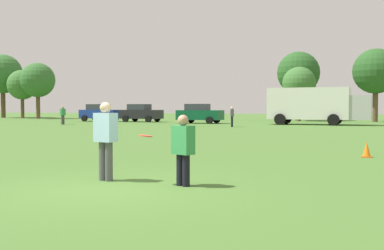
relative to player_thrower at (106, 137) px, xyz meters
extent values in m
plane|color=#47702D|center=(0.59, -0.91, -0.94)|extent=(189.71, 189.71, 0.00)
cylinder|color=#4C4C51|center=(-0.09, 0.02, -0.53)|extent=(0.16, 0.16, 0.82)
cylinder|color=#4C4C51|center=(0.09, -0.02, -0.53)|extent=(0.16, 0.16, 0.82)
cube|color=#9EC6E5|center=(0.00, 0.00, 0.19)|extent=(0.52, 0.38, 0.61)
sphere|color=#D8AD8C|center=(0.00, 0.00, 0.61)|extent=(0.23, 0.23, 0.23)
cylinder|color=black|center=(1.86, -0.14, -0.62)|extent=(0.15, 0.15, 0.63)
cylinder|color=black|center=(1.71, -0.07, -0.62)|extent=(0.15, 0.15, 0.63)
cube|color=#338C4C|center=(1.78, -0.10, -0.02)|extent=(0.50, 0.41, 0.57)
sphere|color=tan|center=(1.78, -0.10, 0.36)|extent=(0.22, 0.22, 0.22)
cylinder|color=#E54C33|center=(1.01, -0.18, 0.05)|extent=(0.27, 0.27, 0.06)
cube|color=#D8590C|center=(5.30, 6.82, -0.92)|extent=(0.32, 0.32, 0.03)
cone|color=orange|center=(5.30, 6.82, -0.68)|extent=(0.24, 0.24, 0.45)
cube|color=navy|center=(-20.86, 35.81, -0.16)|extent=(4.29, 2.02, 0.90)
cube|color=#2D333D|center=(-21.11, 35.82, 0.56)|extent=(2.08, 1.74, 0.64)
cylinder|color=black|center=(-19.50, 36.73, -0.61)|extent=(0.67, 0.25, 0.66)
cylinder|color=black|center=(-19.61, 34.74, -0.61)|extent=(0.67, 0.25, 0.66)
cylinder|color=black|center=(-22.10, 36.87, -0.61)|extent=(0.67, 0.25, 0.66)
cylinder|color=black|center=(-22.21, 34.88, -0.61)|extent=(0.67, 0.25, 0.66)
cube|color=black|center=(-15.96, 35.64, -0.16)|extent=(4.29, 2.02, 0.90)
cube|color=#2D333D|center=(-16.21, 35.66, 0.56)|extent=(2.08, 1.74, 0.64)
cylinder|color=black|center=(-14.61, 36.57, -0.61)|extent=(0.67, 0.25, 0.66)
cylinder|color=black|center=(-14.71, 34.58, -0.61)|extent=(0.67, 0.25, 0.66)
cylinder|color=black|center=(-17.21, 36.71, -0.61)|extent=(0.67, 0.25, 0.66)
cylinder|color=black|center=(-17.31, 34.71, -0.61)|extent=(0.67, 0.25, 0.66)
cube|color=#0C4C2D|center=(-8.95, 33.53, -0.16)|extent=(4.29, 2.02, 0.90)
cube|color=#2D333D|center=(-9.20, 33.54, 0.56)|extent=(2.08, 1.74, 0.64)
cylinder|color=black|center=(-7.60, 34.46, -0.61)|extent=(0.67, 0.25, 0.66)
cylinder|color=black|center=(-7.70, 32.46, -0.61)|extent=(0.67, 0.25, 0.66)
cylinder|color=black|center=(-10.20, 34.59, -0.61)|extent=(0.67, 0.25, 0.66)
cylinder|color=black|center=(-10.30, 32.60, -0.61)|extent=(0.67, 0.25, 0.66)
cube|color=white|center=(0.96, 33.51, 0.89)|extent=(6.92, 2.86, 2.70)
cube|color=#B2B2B7|center=(5.16, 33.29, 0.54)|extent=(1.92, 2.39, 2.00)
cylinder|color=black|center=(3.24, 34.76, -0.46)|extent=(0.97, 0.33, 0.96)
cylinder|color=black|center=(3.10, 32.03, -0.46)|extent=(0.97, 0.33, 0.96)
cylinder|color=black|center=(-1.17, 35.00, -0.46)|extent=(0.97, 0.33, 0.96)
cylinder|color=black|center=(-1.32, 32.26, -0.46)|extent=(0.97, 0.33, 0.96)
cylinder|color=#4C4C51|center=(-19.33, 26.89, -0.53)|extent=(0.15, 0.15, 0.81)
cylinder|color=#4C4C51|center=(-19.38, 26.73, -0.53)|extent=(0.15, 0.15, 0.81)
cube|color=#338C4C|center=(-19.35, 26.81, 0.16)|extent=(0.38, 0.50, 0.57)
sphere|color=tan|center=(-19.35, 26.81, 0.55)|extent=(0.22, 0.22, 0.22)
cylinder|color=black|center=(-4.19, 26.96, -0.54)|extent=(0.15, 0.15, 0.80)
cylinder|color=black|center=(-4.13, 26.81, -0.54)|extent=(0.15, 0.15, 0.80)
cube|color=#595960|center=(-4.16, 26.88, 0.14)|extent=(0.39, 0.49, 0.56)
sphere|color=beige|center=(-4.16, 26.88, 0.52)|extent=(0.22, 0.22, 0.22)
cylinder|color=brown|center=(-42.54, 46.32, 0.99)|extent=(0.64, 0.64, 3.85)
sphere|color=#33662D|center=(-42.54, 46.32, 5.25)|extent=(5.50, 5.50, 5.50)
cylinder|color=brown|center=(-38.03, 44.82, 0.47)|extent=(0.47, 0.47, 2.81)
sphere|color=#3D7033|center=(-38.03, 44.82, 3.58)|extent=(4.01, 4.01, 4.01)
cylinder|color=brown|center=(-34.05, 42.90, 0.61)|extent=(0.52, 0.52, 3.10)
sphere|color=#33662D|center=(-34.05, 42.90, 4.05)|extent=(4.43, 4.43, 4.43)
cylinder|color=brown|center=(-1.35, 45.60, 0.72)|extent=(0.55, 0.55, 3.32)
sphere|color=#285623|center=(-1.35, 45.60, 4.40)|extent=(4.74, 4.74, 4.74)
cylinder|color=brown|center=(-1.04, 43.69, 0.33)|extent=(0.42, 0.42, 2.53)
sphere|color=#3D7033|center=(-1.04, 43.69, 3.13)|extent=(3.61, 3.61, 3.61)
cylinder|color=brown|center=(6.65, 43.51, 0.68)|extent=(0.54, 0.54, 3.23)
sphere|color=#285623|center=(6.65, 43.51, 4.25)|extent=(4.61, 4.61, 4.61)
camera|label=1|loc=(5.04, -8.93, 0.63)|focal=44.81mm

